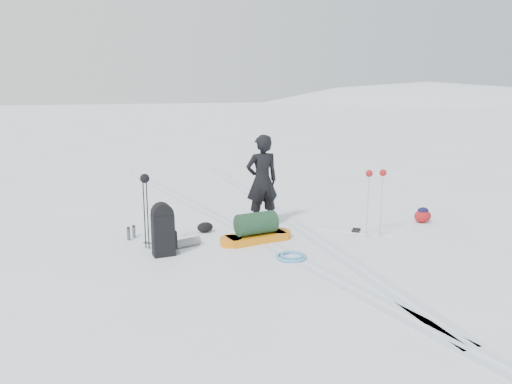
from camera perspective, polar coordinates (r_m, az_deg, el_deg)
ground at (r=9.95m, az=0.25°, el=-5.42°), size 200.00×200.00×0.00m
snow_hill_backdrop at (r=134.94m, az=9.69°, el=-20.81°), size 359.50×192.00×162.45m
ski_tracks at (r=10.96m, az=1.19°, el=-3.79°), size 3.38×17.97×0.01m
skier at (r=10.69m, az=0.68°, el=1.27°), size 0.75×0.51×1.99m
pulk_sled at (r=9.76m, az=0.02°, el=-4.41°), size 1.54×0.55×0.58m
expedition_rucksack at (r=9.09m, az=-10.24°, el=-4.35°), size 1.00×0.59×0.96m
ski_poles_black at (r=9.33m, az=-12.57°, el=0.49°), size 0.17×0.18×1.42m
ski_poles_silver at (r=10.09m, az=13.53°, el=1.25°), size 0.44×0.19×1.38m
touring_skis_grey at (r=9.94m, az=-9.91°, el=-5.52°), size 0.57×1.78×0.06m
touring_skis_white at (r=10.66m, az=11.37°, el=-4.42°), size 1.33×1.30×0.06m
rope_coil at (r=8.89m, az=4.08°, el=-7.33°), size 0.72×0.72×0.07m
small_daypack at (r=11.74m, az=18.51°, el=-2.53°), size 0.51×0.49×0.35m
thermos_pair at (r=10.26m, az=-14.08°, el=-4.52°), size 0.20×0.22×0.27m
stuff_sack at (r=10.46m, az=-5.84°, el=-4.03°), size 0.40×0.34×0.21m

